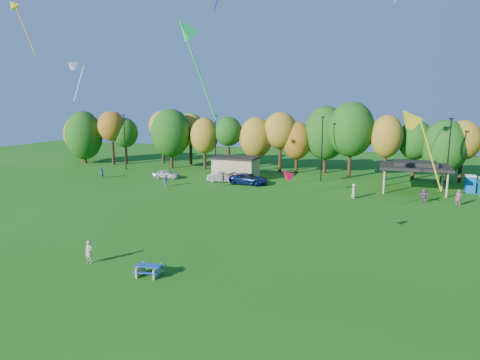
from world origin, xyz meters
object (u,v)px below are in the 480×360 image
(picnic_table, at_px, (149,269))
(car_d, at_px, (248,179))
(car_c, at_px, (249,179))
(car_b, at_px, (222,177))
(car_a, at_px, (166,174))
(kite_flyer, at_px, (89,252))

(picnic_table, bearing_deg, car_d, 89.02)
(car_c, xyz_separation_m, car_d, (-0.16, 0.07, -0.01))
(car_b, xyz_separation_m, car_c, (4.06, -0.45, 0.06))
(car_a, relative_size, car_c, 0.73)
(picnic_table, xyz_separation_m, car_c, (-3.48, 31.54, 0.32))
(kite_flyer, height_order, car_d, kite_flyer)
(car_a, distance_m, car_b, 8.75)
(picnic_table, relative_size, kite_flyer, 1.10)
(car_b, bearing_deg, picnic_table, -177.28)
(car_a, bearing_deg, car_d, -100.10)
(car_a, height_order, car_d, car_d)
(car_a, distance_m, car_c, 12.81)
(kite_flyer, bearing_deg, car_d, 88.66)
(car_b, bearing_deg, car_a, 79.88)
(picnic_table, bearing_deg, car_b, 95.72)
(car_d, bearing_deg, car_a, 93.69)
(kite_flyer, xyz_separation_m, car_d, (1.40, 31.12, -0.09))
(picnic_table, distance_m, kite_flyer, 5.08)
(car_c, bearing_deg, car_b, 86.65)
(kite_flyer, relative_size, car_b, 0.40)
(car_a, bearing_deg, car_b, -98.29)
(kite_flyer, height_order, car_a, kite_flyer)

